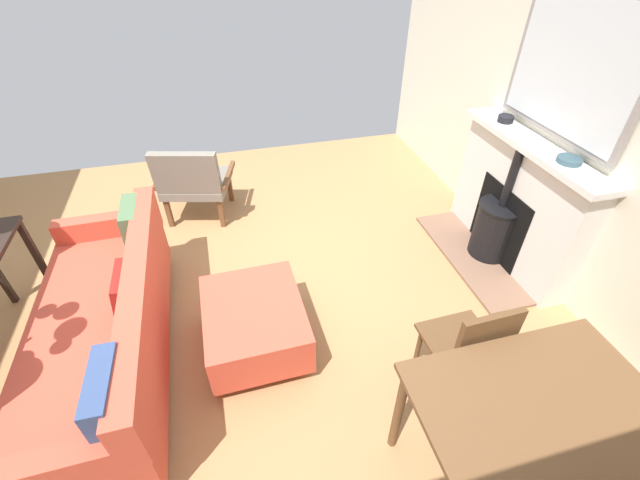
% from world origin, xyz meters
% --- Properties ---
extents(ground_plane, '(5.25, 5.29, 0.01)m').
position_xyz_m(ground_plane, '(0.00, 0.00, -0.00)').
color(ground_plane, '#A87A4C').
extents(wall_left, '(0.12, 5.29, 2.62)m').
position_xyz_m(wall_left, '(-2.63, 0.00, 1.31)').
color(wall_left, silver).
rests_on(wall_left, ground).
extents(fireplace, '(0.63, 1.47, 1.08)m').
position_xyz_m(fireplace, '(-2.42, 0.03, 0.48)').
color(fireplace, brown).
rests_on(fireplace, ground).
extents(mirror_over_mantel, '(0.04, 1.16, 0.95)m').
position_xyz_m(mirror_over_mantel, '(-2.54, 0.03, 1.61)').
color(mirror_over_mantel, gray).
extents(mantel_bowl_near, '(0.13, 0.13, 0.05)m').
position_xyz_m(mantel_bowl_near, '(-2.45, -0.38, 1.11)').
color(mantel_bowl_near, black).
rests_on(mantel_bowl_near, fireplace).
extents(mantel_bowl_far, '(0.17, 0.17, 0.04)m').
position_xyz_m(mantel_bowl_far, '(-2.45, 0.36, 1.10)').
color(mantel_bowl_far, '#334C56').
rests_on(mantel_bowl_far, fireplace).
extents(sofa, '(0.83, 2.00, 0.79)m').
position_xyz_m(sofa, '(0.75, 0.40, 0.34)').
color(sofa, '#B2B2B7').
rests_on(sofa, ground).
extents(ottoman, '(0.67, 0.79, 0.40)m').
position_xyz_m(ottoman, '(-0.17, 0.50, 0.24)').
color(ottoman, '#B2B2B7').
rests_on(ottoman, ground).
extents(armchair_accent, '(0.79, 0.72, 0.80)m').
position_xyz_m(armchair_accent, '(0.17, -1.22, 0.44)').
color(armchair_accent, brown).
rests_on(armchair_accent, ground).
extents(dining_table, '(1.10, 0.79, 0.73)m').
position_xyz_m(dining_table, '(-1.33, 1.74, 0.64)').
color(dining_table, brown).
rests_on(dining_table, ground).
extents(dining_chair_near_fireplace, '(0.41, 0.41, 0.85)m').
position_xyz_m(dining_chair_near_fireplace, '(-1.33, 1.21, 0.50)').
color(dining_chair_near_fireplace, brown).
rests_on(dining_chair_near_fireplace, ground).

